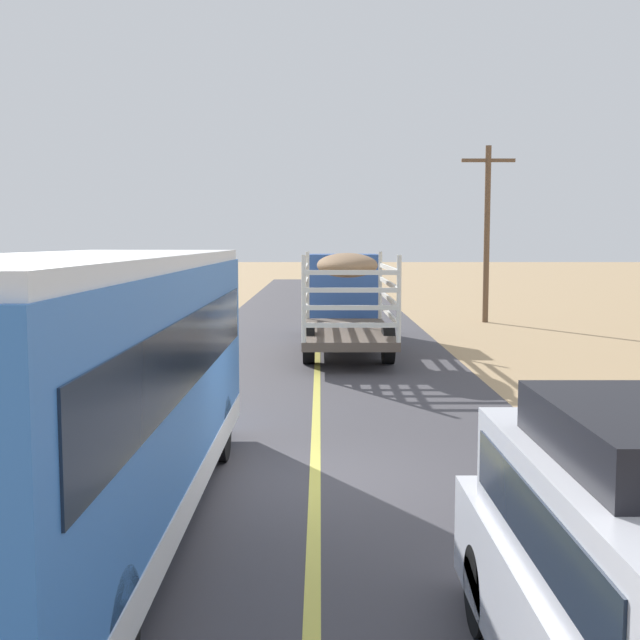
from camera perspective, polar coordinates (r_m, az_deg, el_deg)
name	(u,v)px	position (r m, az deg, el deg)	size (l,w,h in m)	color
ground_plane	(318,480)	(11.64, -0.12, -11.26)	(240.00, 240.00, 0.00)	tan
road_surface	(318,479)	(11.64, -0.12, -11.21)	(8.00, 120.00, 0.02)	#423F44
road_centre_line	(318,478)	(11.63, -0.12, -11.16)	(0.16, 117.60, 0.00)	#D8CC4C
livestock_truck	(347,290)	(26.50, 1.94, 2.17)	(2.53, 9.70, 3.02)	#3359A5
bus	(85,388)	(9.38, -16.29, -4.64)	(2.54, 10.00, 3.21)	#3872C6
power_pole_mid	(491,228)	(34.22, 11.98, 6.40)	(2.20, 0.24, 7.28)	brown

